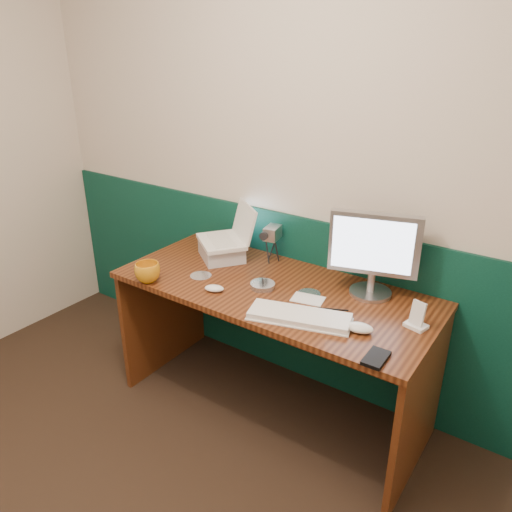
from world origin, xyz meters
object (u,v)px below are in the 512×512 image
Objects in this scene: camcorder at (272,242)px; desk at (272,350)px; keyboard at (299,317)px; laptop at (221,223)px; monitor at (374,255)px; mug at (148,272)px.

desk is at bearing -67.09° from camcorder.
keyboard is at bearing -57.27° from camcorder.
laptop is 1.30× the size of camcorder.
monitor reaches higher than mug.
camcorder is (0.38, 0.57, 0.06)m from mug.
monitor is 0.93× the size of keyboard.
laptop reaches higher than keyboard.
mug is (-0.82, -0.11, 0.04)m from keyboard.
mug is at bearing -68.56° from laptop.
desk is 0.76m from mug.
monitor is (0.42, 0.20, 0.58)m from desk.
laptop is 0.30m from camcorder.
keyboard is (-0.16, -0.40, -0.19)m from monitor.
camcorder is at bearing 158.24° from monitor.
laptop reaches higher than camcorder.
mug is at bearing -168.78° from monitor.
keyboard is at bearing 7.72° from mug.
desk is at bearing 19.60° from laptop.
desk is 3.62× the size of keyboard.
mug is at bearing -134.84° from camcorder.
camcorder reaches higher than mug.
desk is at bearing 29.33° from mug.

